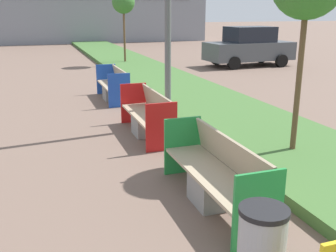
{
  "coord_description": "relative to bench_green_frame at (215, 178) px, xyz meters",
  "views": [
    {
      "loc": [
        -1.28,
        3.06,
        2.58
      ],
      "look_at": [
        0.9,
        9.43,
        0.6
      ],
      "focal_mm": 42.0,
      "sensor_mm": 36.0,
      "label": 1
    }
  ],
  "objects": [
    {
      "name": "planter_grass_strip",
      "position": [
        2.26,
        4.46,
        -0.29
      ],
      "size": [
        2.8,
        120.0,
        0.18
      ],
      "color": "#426B33",
      "rests_on": "ground"
    },
    {
      "name": "bench_red_frame",
      "position": [
        -0.0,
        3.34,
        -0.0
      ],
      "size": [
        0.65,
        2.19,
        0.94
      ],
      "color": "gray",
      "rests_on": "ground"
    },
    {
      "name": "bench_blue_frame",
      "position": [
        -0.0,
        7.02,
        -0.01
      ],
      "size": [
        0.65,
        2.04,
        0.94
      ],
      "color": "gray",
      "rests_on": "ground"
    },
    {
      "name": "sapling_tree_far",
      "position": [
        2.09,
        14.61,
        2.57
      ],
      "size": [
        1.08,
        1.08,
        3.52
      ],
      "color": "brown",
      "rests_on": "ground"
    },
    {
      "name": "bench_green_frame",
      "position": [
        0.0,
        0.0,
        0.0
      ],
      "size": [
        0.65,
        2.36,
        0.94
      ],
      "color": "gray",
      "rests_on": "ground"
    },
    {
      "name": "parked_car_distant",
      "position": [
        7.66,
        12.35,
        0.54
      ],
      "size": [
        4.27,
        2.0,
        1.86
      ],
      "rotation": [
        0.0,
        0.0,
        0.04
      ],
      "color": "#474C51",
      "rests_on": "ground"
    }
  ]
}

